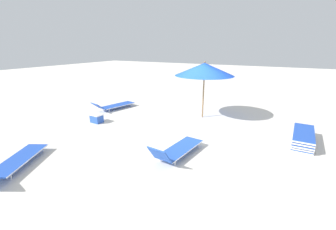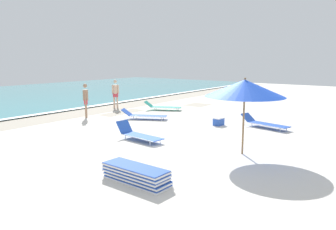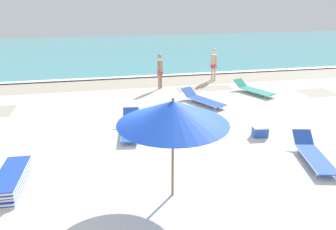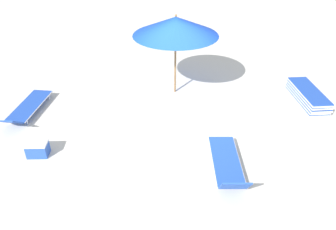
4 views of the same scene
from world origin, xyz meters
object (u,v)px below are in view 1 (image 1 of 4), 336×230
(lounger_stack, at_px, (303,137))
(sun_lounger_near_water_left, at_px, (13,162))
(beach_umbrella, at_px, (205,69))
(cooler_box, at_px, (97,118))
(sun_lounger_under_umbrella, at_px, (177,150))
(sun_lounger_near_water_right, at_px, (114,105))

(lounger_stack, relative_size, sun_lounger_near_water_left, 0.82)
(beach_umbrella, distance_m, cooler_box, 4.99)
(sun_lounger_under_umbrella, bearing_deg, sun_lounger_near_water_right, -24.54)
(sun_lounger_near_water_left, xyz_separation_m, sun_lounger_near_water_right, (1.58, -5.69, 0.00))
(sun_lounger_near_water_left, distance_m, sun_lounger_near_water_right, 5.90)
(sun_lounger_near_water_left, bearing_deg, sun_lounger_near_water_right, -101.76)
(lounger_stack, bearing_deg, sun_lounger_near_water_right, 0.59)
(lounger_stack, relative_size, sun_lounger_near_water_right, 0.82)
(lounger_stack, bearing_deg, sun_lounger_under_umbrella, 42.94)
(sun_lounger_under_umbrella, relative_size, sun_lounger_near_water_left, 0.93)
(sun_lounger_under_umbrella, bearing_deg, beach_umbrella, -74.19)
(beach_umbrella, relative_size, sun_lounger_under_umbrella, 1.18)
(sun_lounger_near_water_left, height_order, cooler_box, sun_lounger_near_water_left)
(beach_umbrella, xyz_separation_m, sun_lounger_near_water_left, (2.81, 6.57, -1.92))
(sun_lounger_near_water_right, bearing_deg, sun_lounger_under_umbrella, 162.05)
(sun_lounger_near_water_right, bearing_deg, cooler_box, 124.09)
(lounger_stack, distance_m, sun_lounger_near_water_left, 8.63)
(sun_lounger_under_umbrella, relative_size, sun_lounger_near_water_right, 0.92)
(sun_lounger_under_umbrella, xyz_separation_m, sun_lounger_near_water_right, (5.01, -3.05, -0.01))
(cooler_box, bearing_deg, beach_umbrella, -137.75)
(lounger_stack, relative_size, sun_lounger_under_umbrella, 0.89)
(sun_lounger_near_water_right, bearing_deg, beach_umbrella, -155.32)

